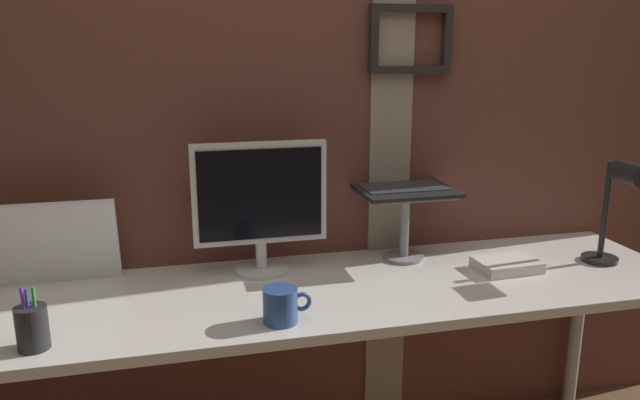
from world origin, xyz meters
TOP-DOWN VIEW (x-y plane):
  - brick_wall_back at (0.00, 0.44)m, footprint 3.02×0.16m
  - desk at (-0.08, 0.08)m, footprint 2.30×0.61m
  - monitor at (-0.26, 0.26)m, footprint 0.43×0.18m
  - laptop_stand at (0.24, 0.26)m, footprint 0.28×0.22m
  - laptop at (0.24, 0.33)m, footprint 0.32×0.30m
  - whiteboard_panel at (-0.89, 0.30)m, footprint 0.39×0.08m
  - desk_lamp at (0.88, 0.03)m, footprint 0.12×0.20m
  - pen_cup at (-0.88, -0.13)m, footprint 0.08×0.08m
  - coffee_mug at (-0.26, -0.13)m, footprint 0.13×0.09m
  - paper_clutter_stack at (0.53, 0.08)m, footprint 0.21×0.15m

SIDE VIEW (x-z plane):
  - desk at x=-0.08m, z-range 0.30..1.02m
  - paper_clutter_stack at x=0.53m, z-range 0.72..0.76m
  - coffee_mug at x=-0.26m, z-range 0.72..0.82m
  - pen_cup at x=-0.88m, z-range 0.70..0.86m
  - whiteboard_panel at x=-0.89m, z-range 0.72..0.99m
  - laptop_stand at x=0.24m, z-range 0.76..1.00m
  - desk_lamp at x=0.88m, z-range 0.76..1.12m
  - monitor at x=-0.26m, z-range 0.75..1.18m
  - laptop at x=0.24m, z-range 0.90..1.12m
  - brick_wall_back at x=0.00m, z-range 0.00..2.37m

